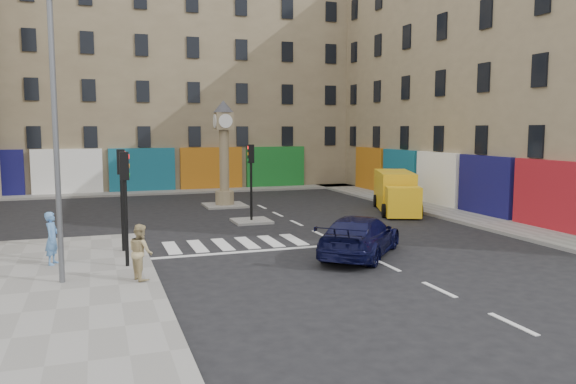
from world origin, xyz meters
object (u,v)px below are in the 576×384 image
traffic_light_left_near (125,190)px  yellow_van (396,192)px  lamp_post (55,121)px  navy_sedan (360,236)px  pedestrian_blue (52,238)px  pedestrian_tan (141,252)px  clock_pillar (224,146)px  traffic_light_island (251,170)px  traffic_light_left_far (122,183)px

traffic_light_left_near → yellow_van: 17.33m
traffic_light_left_near → lamp_post: lamp_post is taller
navy_sedan → yellow_van: 11.55m
traffic_light_left_near → pedestrian_blue: bearing=155.5°
traffic_light_left_near → pedestrian_tan: bearing=-80.7°
traffic_light_left_near → clock_pillar: size_ratio=0.61×
traffic_light_island → yellow_van: size_ratio=0.59×
pedestrian_blue → traffic_light_left_far: bearing=-42.2°
traffic_light_left_far → clock_pillar: clock_pillar is taller
navy_sedan → lamp_post: bearing=46.1°
navy_sedan → traffic_light_left_far: bearing=21.2°
traffic_light_left_far → lamp_post: size_ratio=0.45×
traffic_light_island → lamp_post: bearing=-131.7°
lamp_post → pedestrian_tan: size_ratio=5.00×
traffic_light_left_near → navy_sedan: bearing=-4.1°
traffic_light_left_far → navy_sedan: (8.07, -2.97, -1.88)m
clock_pillar → pedestrian_blue: clock_pillar is taller
navy_sedan → yellow_van: (6.81, 9.33, 0.35)m
traffic_light_island → navy_sedan: traffic_light_island is taller
lamp_post → navy_sedan: (9.97, 0.83, -4.05)m
traffic_light_left_near → lamp_post: 3.21m
yellow_van → traffic_light_left_near: bearing=-127.9°
navy_sedan → pedestrian_blue: pedestrian_blue is taller
lamp_post → pedestrian_tan: lamp_post is taller
traffic_light_island → pedestrian_blue: (-8.60, -6.75, -1.57)m
traffic_light_left_near → pedestrian_tan: 2.48m
traffic_light_island → lamp_post: lamp_post is taller
lamp_post → navy_sedan: 10.79m
traffic_light_left_far → pedestrian_tan: size_ratio=2.23×
traffic_light_left_far → yellow_van: bearing=23.1°
traffic_light_island → lamp_post: (-8.20, -9.20, 2.20)m
lamp_post → traffic_light_left_far: bearing=63.4°
traffic_light_island → navy_sedan: size_ratio=0.73×
clock_pillar → pedestrian_tan: size_ratio=3.68×
pedestrian_tan → yellow_van: bearing=-71.8°
clock_pillar → yellow_van: clock_pillar is taller
traffic_light_island → traffic_light_left_far: bearing=-139.4°
navy_sedan → yellow_van: size_ratio=0.82×
traffic_light_left_near → yellow_van: traffic_light_left_near is taller
traffic_light_island → pedestrian_tan: traffic_light_island is taller
yellow_van → pedestrian_blue: 18.83m
traffic_light_left_far → traffic_light_island: (6.30, 5.40, -0.03)m
navy_sedan → traffic_light_left_near: bearing=37.3°
yellow_van → pedestrian_blue: bearing=-134.2°
clock_pillar → yellow_van: size_ratio=0.98×
clock_pillar → navy_sedan: clock_pillar is taller
traffic_light_left_near → navy_sedan: size_ratio=0.73×
clock_pillar → pedestrian_tan: clock_pillar is taller
traffic_light_left_far → yellow_van: 16.25m
traffic_light_island → yellow_van: (8.58, 0.96, -1.51)m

